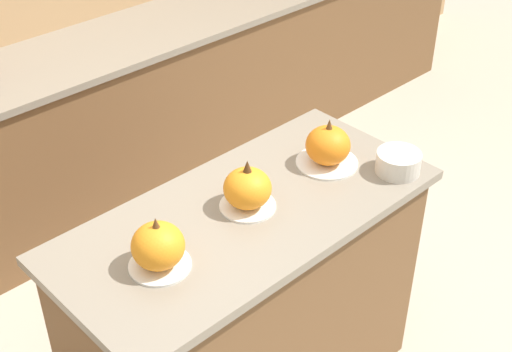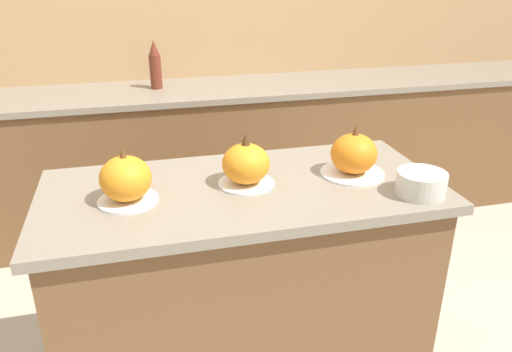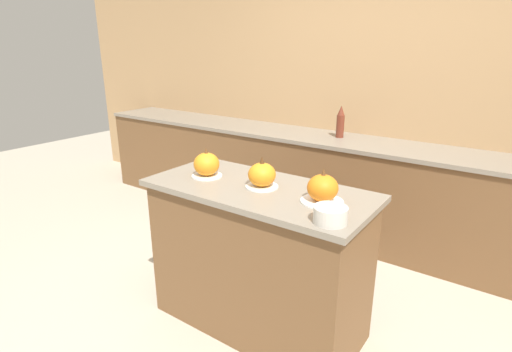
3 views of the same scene
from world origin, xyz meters
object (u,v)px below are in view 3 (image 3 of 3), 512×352
object	(u,v)px
pumpkin_cake_right	(323,189)
bottle_tall	(340,122)
mixing_bowl	(330,215)
pumpkin_cake_center	(262,175)
pumpkin_cake_left	(207,165)

from	to	relation	value
pumpkin_cake_right	bottle_tall	bearing A→B (deg)	110.78
bottle_tall	mixing_bowl	bearing A→B (deg)	-67.38
pumpkin_cake_center	mixing_bowl	size ratio (longest dim) A/B	1.19
bottle_tall	pumpkin_cake_left	bearing A→B (deg)	-97.03
pumpkin_cake_left	pumpkin_cake_center	bearing A→B (deg)	5.19
pumpkin_cake_left	pumpkin_cake_right	bearing A→B (deg)	2.08
pumpkin_cake_left	mixing_bowl	world-z (taller)	pumpkin_cake_left
pumpkin_cake_left	pumpkin_cake_center	world-z (taller)	pumpkin_cake_center
pumpkin_cake_left	bottle_tall	distance (m)	1.59
pumpkin_cake_right	mixing_bowl	size ratio (longest dim) A/B	1.42
pumpkin_cake_center	pumpkin_cake_right	distance (m)	0.39
pumpkin_cake_left	pumpkin_cake_right	xyz separation A→B (m)	(0.78, 0.03, -0.00)
pumpkin_cake_right	bottle_tall	world-z (taller)	bottle_tall
pumpkin_cake_right	pumpkin_cake_center	bearing A→B (deg)	178.93
mixing_bowl	pumpkin_cake_left	bearing A→B (deg)	168.96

